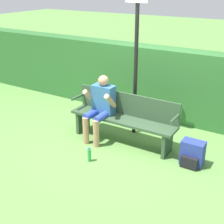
% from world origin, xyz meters
% --- Properties ---
extents(ground_plane, '(40.00, 40.00, 0.00)m').
position_xyz_m(ground_plane, '(0.00, 0.00, 0.00)').
color(ground_plane, '#5B8942').
extents(hedge_back, '(12.00, 0.46, 1.48)m').
position_xyz_m(hedge_back, '(0.00, 1.47, 0.74)').
color(hedge_back, '#2D662D').
rests_on(hedge_back, ground).
extents(park_bench, '(1.99, 0.41, 0.88)m').
position_xyz_m(park_bench, '(0.00, 0.06, 0.48)').
color(park_bench, '#334C33').
rests_on(park_bench, ground).
extents(person_seated, '(0.54, 0.59, 1.18)m').
position_xyz_m(person_seated, '(-0.42, -0.06, 0.66)').
color(person_seated, '#336699').
rests_on(person_seated, ground).
extents(backpack, '(0.36, 0.30, 0.41)m').
position_xyz_m(backpack, '(1.33, -0.08, 0.19)').
color(backpack, '#283893').
rests_on(backpack, ground).
extents(water_bottle, '(0.06, 0.06, 0.24)m').
position_xyz_m(water_bottle, '(-0.12, -0.85, 0.11)').
color(water_bottle, green).
rests_on(water_bottle, ground).
extents(signpost, '(0.40, 0.09, 2.64)m').
position_xyz_m(signpost, '(0.01, 0.45, 1.47)').
color(signpost, black).
rests_on(signpost, ground).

